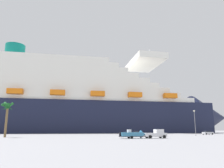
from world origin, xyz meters
TOP-DOWN VIEW (x-y plane):
  - ground_plane at (0.00, 30.00)m, footprint 600.00×600.00m
  - cruise_ship at (-28.70, 69.50)m, footprint 227.08×36.97m
  - pickup_truck at (2.34, -18.02)m, footprint 5.74×2.64m
  - small_boat_on_trailer at (-3.44, -18.50)m, footprint 7.41×2.55m
  - palm_tree at (-36.33, -3.49)m, footprint 3.45×3.42m
  - street_lamp at (23.56, -1.01)m, footprint 0.56×0.56m
  - parked_car_black_coupe at (5.16, 6.57)m, footprint 4.46×2.16m
  - parked_car_silver_sedan at (39.11, 15.35)m, footprint 4.98×2.55m

SIDE VIEW (x-z plane):
  - ground_plane at x=0.00m, z-range 0.00..0.00m
  - parked_car_black_coupe at x=5.16m, z-range 0.04..1.62m
  - parked_car_silver_sedan at x=39.11m, z-range 0.04..1.62m
  - small_boat_on_trailer at x=-3.44m, z-range -0.11..2.04m
  - pickup_truck at x=2.34m, z-range -0.06..2.14m
  - street_lamp at x=23.56m, z-range 1.25..9.97m
  - palm_tree at x=-36.33m, z-range 2.76..12.60m
  - cruise_ship at x=-28.70m, z-range -12.64..49.60m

